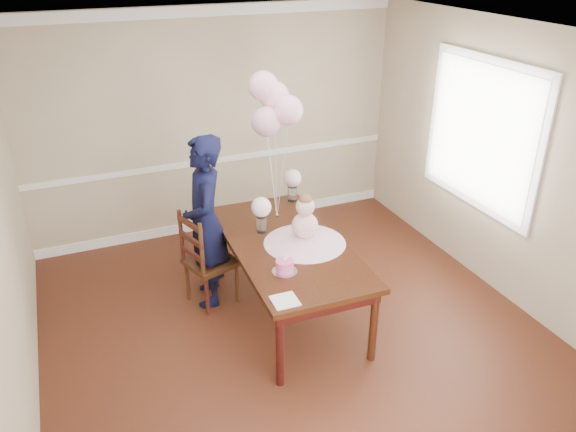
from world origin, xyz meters
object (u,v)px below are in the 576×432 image
Objects in this scene: birthday_cake at (285,266)px; woman at (205,222)px; dining_table_top at (288,246)px; dining_chair_seat at (211,262)px.

woman is (-0.43, 0.97, 0.05)m from birthday_cake.
dining_table_top is 0.84m from woman.
birthday_cake is 0.35× the size of dining_chair_seat.
dining_table_top is 0.51m from birthday_cake.
birthday_cake is at bearing -83.45° from dining_chair_seat.
birthday_cake is 1.06m from woman.
dining_table_top is 4.64× the size of dining_chair_seat.
dining_chair_seat is (-0.64, 0.46, -0.29)m from dining_table_top.
woman is at bearing 143.14° from dining_table_top.
dining_table_top reaches higher than dining_chair_seat.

